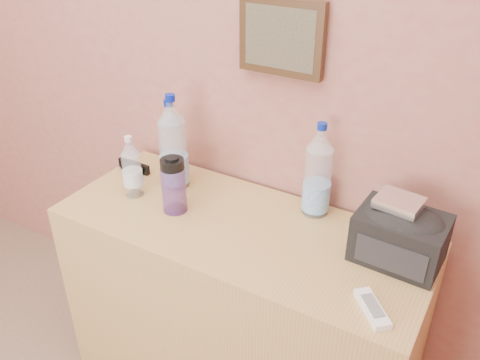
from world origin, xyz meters
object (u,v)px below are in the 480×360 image
(ac_remote, at_px, (372,309))
(toiletry_bag, at_px, (400,235))
(pet_large_b, at_px, (174,147))
(pet_small, at_px, (132,170))
(foil_packet, at_px, (399,202))
(sunglasses, at_px, (134,166))
(pet_large_c, at_px, (318,175))
(nalgene_bottle, at_px, (174,185))
(pet_large_a, at_px, (172,148))
(dresser, at_px, (240,311))

(ac_remote, distance_m, toiletry_bag, 0.27)
(pet_large_b, relative_size, pet_small, 1.55)
(pet_small, height_order, foil_packet, pet_small)
(sunglasses, height_order, toiletry_bag, toiletry_bag)
(pet_large_c, bearing_deg, pet_large_b, -169.60)
(pet_large_b, xyz_separation_m, pet_small, (-0.09, -0.14, -0.06))
(pet_large_c, height_order, nalgene_bottle, pet_large_c)
(foil_packet, bearing_deg, sunglasses, 179.75)
(pet_large_a, distance_m, nalgene_bottle, 0.20)
(pet_large_a, relative_size, pet_large_b, 0.93)
(pet_large_a, distance_m, sunglasses, 0.24)
(foil_packet, bearing_deg, pet_large_b, 179.98)
(pet_large_a, bearing_deg, ac_remote, -17.58)
(ac_remote, xyz_separation_m, foil_packet, (-0.03, 0.28, 0.18))
(pet_large_b, bearing_deg, toiletry_bag, -0.95)
(ac_remote, bearing_deg, pet_large_b, -149.77)
(pet_large_c, xyz_separation_m, sunglasses, (-0.76, -0.10, -0.13))
(foil_packet, bearing_deg, nalgene_bottle, -168.96)
(pet_small, xyz_separation_m, ac_remote, (0.97, -0.14, -0.10))
(pet_large_b, bearing_deg, pet_large_a, 160.57)
(dresser, xyz_separation_m, pet_large_a, (-0.37, 0.11, 0.56))
(pet_large_c, relative_size, ac_remote, 2.33)
(sunglasses, xyz_separation_m, foil_packet, (1.06, -0.00, 0.17))
(pet_large_a, bearing_deg, nalgene_bottle, -51.67)
(nalgene_bottle, bearing_deg, pet_large_b, 125.77)
(pet_large_b, relative_size, toiletry_bag, 1.41)
(dresser, height_order, nalgene_bottle, nalgene_bottle)
(pet_small, relative_size, nalgene_bottle, 1.12)
(ac_remote, bearing_deg, toiletry_bag, 139.35)
(pet_large_b, height_order, pet_large_c, pet_large_b)
(dresser, relative_size, sunglasses, 8.57)
(nalgene_bottle, height_order, toiletry_bag, nalgene_bottle)
(pet_large_b, height_order, ac_remote, pet_large_b)
(nalgene_bottle, relative_size, sunglasses, 1.41)
(pet_large_b, xyz_separation_m, pet_large_c, (0.54, 0.10, -0.01))
(dresser, distance_m, pet_small, 0.68)
(pet_large_c, distance_m, foil_packet, 0.32)
(nalgene_bottle, height_order, foil_packet, nalgene_bottle)
(sunglasses, bearing_deg, dresser, -9.76)
(pet_large_b, distance_m, toiletry_bag, 0.87)
(pet_large_c, height_order, ac_remote, pet_large_c)
(nalgene_bottle, bearing_deg, toiletry_bag, 9.69)
(ac_remote, bearing_deg, pet_large_a, -149.80)
(pet_small, bearing_deg, pet_large_a, 60.79)
(pet_large_a, xyz_separation_m, pet_large_b, (0.01, -0.00, 0.01))
(dresser, bearing_deg, sunglasses, 168.69)
(pet_large_b, bearing_deg, pet_small, -124.32)
(sunglasses, bearing_deg, pet_large_b, 0.42)
(foil_packet, bearing_deg, pet_small, -171.71)
(nalgene_bottle, distance_m, toiletry_bag, 0.77)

